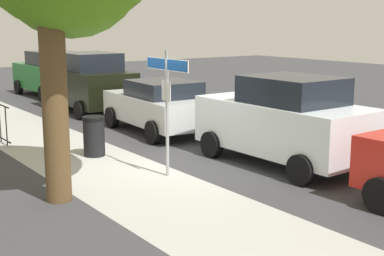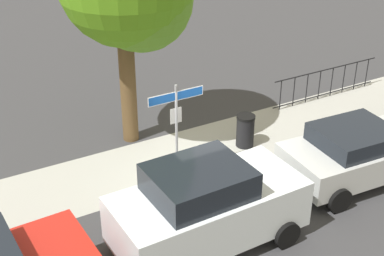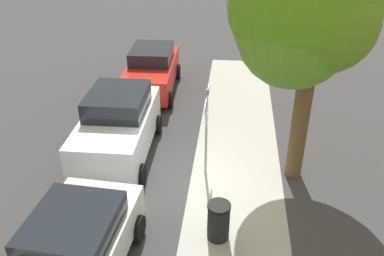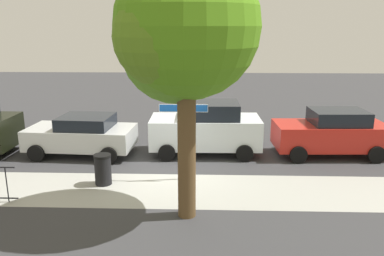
{
  "view_description": "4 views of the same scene",
  "coord_description": "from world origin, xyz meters",
  "px_view_note": "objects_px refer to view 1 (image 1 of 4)",
  "views": [
    {
      "loc": [
        -9.97,
        6.54,
        3.24
      ],
      "look_at": [
        -0.93,
        0.06,
        1.07
      ],
      "focal_mm": 50.99,
      "sensor_mm": 36.0,
      "label": 1
    },
    {
      "loc": [
        -6.28,
        -10.55,
        8.09
      ],
      "look_at": [
        -0.21,
        0.12,
        1.53
      ],
      "focal_mm": 51.38,
      "sensor_mm": 36.0,
      "label": 2
    },
    {
      "loc": [
        9.18,
        1.06,
        7.07
      ],
      "look_at": [
        -1.07,
        -0.06,
        1.17
      ],
      "focal_mm": 38.1,
      "sensor_mm": 36.0,
      "label": 3
    },
    {
      "loc": [
        -1.19,
        12.32,
        4.85
      ],
      "look_at": [
        -0.76,
        -0.15,
        1.59
      ],
      "focal_mm": 36.43,
      "sensor_mm": 36.0,
      "label": 4
    }
  ],
  "objects_px": {
    "car_silver": "(161,105)",
    "car_black": "(88,82)",
    "street_sign": "(167,88)",
    "car_green": "(51,74)",
    "trash_bin": "(94,136)",
    "car_white": "(285,121)"
  },
  "relations": [
    {
      "from": "street_sign",
      "to": "car_white",
      "type": "xyz_separation_m",
      "value": [
        -0.74,
        -2.74,
        -0.88
      ]
    },
    {
      "from": "trash_bin",
      "to": "car_green",
      "type": "bearing_deg",
      "value": -16.43
    },
    {
      "from": "car_white",
      "to": "car_silver",
      "type": "height_order",
      "value": "car_white"
    },
    {
      "from": "car_silver",
      "to": "car_white",
      "type": "bearing_deg",
      "value": -172.3
    },
    {
      "from": "car_white",
      "to": "car_black",
      "type": "distance_m",
      "value": 9.61
    },
    {
      "from": "car_white",
      "to": "car_silver",
      "type": "xyz_separation_m",
      "value": [
        4.8,
        0.33,
        -0.21
      ]
    },
    {
      "from": "car_black",
      "to": "car_green",
      "type": "relative_size",
      "value": 1.03
    },
    {
      "from": "car_silver",
      "to": "car_black",
      "type": "height_order",
      "value": "car_black"
    },
    {
      "from": "car_white",
      "to": "car_silver",
      "type": "relative_size",
      "value": 1.03
    },
    {
      "from": "car_white",
      "to": "trash_bin",
      "type": "xyz_separation_m",
      "value": [
        3.26,
        3.24,
        -0.52
      ]
    },
    {
      "from": "street_sign",
      "to": "car_silver",
      "type": "distance_m",
      "value": 4.85
    },
    {
      "from": "car_green",
      "to": "trash_bin",
      "type": "bearing_deg",
      "value": 162.38
    },
    {
      "from": "car_silver",
      "to": "car_black",
      "type": "relative_size",
      "value": 0.94
    },
    {
      "from": "street_sign",
      "to": "car_white",
      "type": "relative_size",
      "value": 0.63
    },
    {
      "from": "car_silver",
      "to": "car_black",
      "type": "distance_m",
      "value": 4.81
    },
    {
      "from": "car_green",
      "to": "street_sign",
      "type": "bearing_deg",
      "value": 167.29
    },
    {
      "from": "car_black",
      "to": "trash_bin",
      "type": "height_order",
      "value": "car_black"
    },
    {
      "from": "street_sign",
      "to": "car_white",
      "type": "bearing_deg",
      "value": -105.03
    },
    {
      "from": "car_white",
      "to": "car_green",
      "type": "distance_m",
      "value": 14.4
    },
    {
      "from": "street_sign",
      "to": "car_green",
      "type": "relative_size",
      "value": 0.62
    },
    {
      "from": "car_white",
      "to": "car_green",
      "type": "bearing_deg",
      "value": -1.29
    },
    {
      "from": "street_sign",
      "to": "car_green",
      "type": "bearing_deg",
      "value": -11.52
    }
  ]
}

